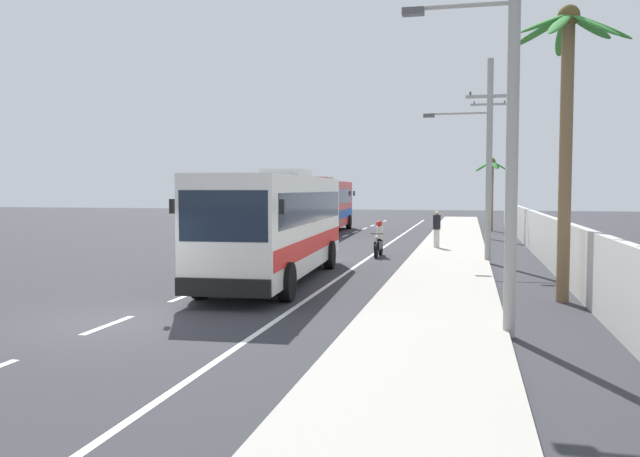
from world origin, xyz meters
TOP-DOWN VIEW (x-y plane):
  - ground_plane at (0.00, 0.00)m, footprint 160.00×160.00m
  - sidewalk_kerb at (6.80, 10.00)m, footprint 3.20×90.00m
  - lane_markings at (2.15, 14.50)m, footprint 3.56×71.00m
  - boundary_wall at (10.60, 14.00)m, footprint 0.24×60.00m
  - coach_bus_foreground at (1.58, 7.32)m, footprint 3.27×11.23m
  - coach_bus_far_lane at (-2.06, 30.56)m, footprint 3.22×11.44m
  - motorcycle_beside_bus at (3.77, 15.40)m, footprint 0.56×1.96m
  - pedestrian_near_kerb at (6.10, 18.90)m, footprint 0.36×0.36m
  - utility_pole_nearest at (8.33, 0.58)m, footprint 3.09×0.24m
  - utility_pole_mid at (8.24, 13.84)m, footprint 3.54×0.24m
  - utility_pole_far at (8.69, 27.10)m, footprint 2.17×0.24m
  - palm_nearest at (9.10, 34.51)m, footprint 2.42×2.60m
  - palm_second at (10.03, 5.07)m, footprint 2.95×2.97m

SIDE VIEW (x-z plane):
  - ground_plane at x=0.00m, z-range 0.00..0.00m
  - lane_markings at x=2.15m, z-range 0.00..0.01m
  - sidewalk_kerb at x=6.80m, z-range 0.00..0.14m
  - motorcycle_beside_bus at x=3.77m, z-range -0.14..1.42m
  - boundary_wall at x=10.60m, z-range 0.00..1.91m
  - pedestrian_near_kerb at x=6.10m, z-range 0.18..1.95m
  - coach_bus_foreground at x=1.58m, z-range 0.07..3.69m
  - coach_bus_far_lane at x=-2.06m, z-range 0.08..3.83m
  - palm_nearest at x=9.10m, z-range 0.99..6.15m
  - utility_pole_mid at x=8.24m, z-range 0.27..8.33m
  - utility_pole_nearest at x=8.33m, z-range 0.26..9.01m
  - utility_pole_far at x=8.69m, z-range 0.21..9.17m
  - palm_second at x=10.03m, z-range 1.47..9.11m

